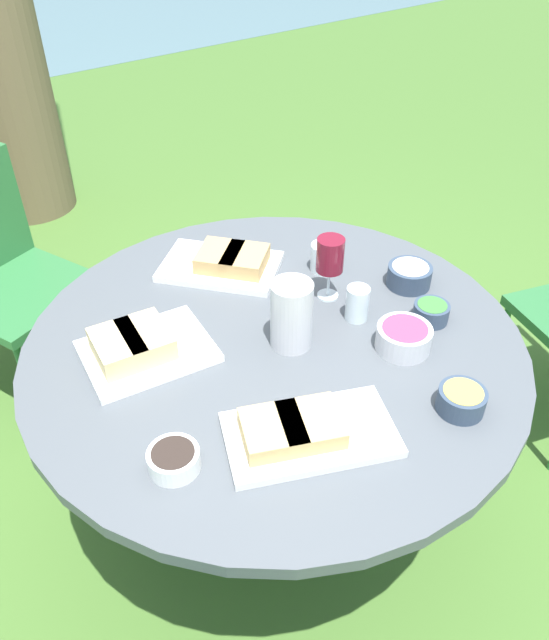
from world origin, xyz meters
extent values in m
plane|color=#446B2B|center=(0.00, 0.00, 0.00)|extent=(40.00, 40.00, 0.00)
cylinder|color=#4C4C51|center=(0.00, 0.00, 0.01)|extent=(0.45, 0.45, 0.02)
cylinder|color=#4C4C51|center=(0.00, 0.00, 0.34)|extent=(0.11, 0.11, 0.65)
cylinder|color=#4C5156|center=(0.00, 0.00, 0.69)|extent=(1.30, 1.30, 0.03)
cube|color=#2D6B38|center=(-0.38, 0.99, 0.45)|extent=(0.56, 0.55, 0.04)
cylinder|color=#2D6B38|center=(-0.49, 0.75, 0.22)|extent=(0.03, 0.03, 0.43)
cylinder|color=#2D6B38|center=(-0.13, 0.89, 0.22)|extent=(0.03, 0.03, 0.43)
cylinder|color=#2D6B38|center=(-0.26, 1.23, 0.22)|extent=(0.03, 0.03, 0.43)
cylinder|color=#2D6B38|center=(0.97, -0.10, 0.22)|extent=(0.03, 0.03, 0.43)
cylinder|color=silver|center=(0.02, -0.04, 0.80)|extent=(0.11, 0.11, 0.18)
cone|color=silver|center=(0.07, -0.04, 0.87)|extent=(0.03, 0.03, 0.02)
cylinder|color=silver|center=(0.23, 0.06, 0.71)|extent=(0.06, 0.06, 0.01)
cylinder|color=silver|center=(0.23, 0.06, 0.75)|extent=(0.01, 0.01, 0.08)
cylinder|color=maroon|center=(0.23, 0.06, 0.84)|extent=(0.08, 0.08, 0.10)
cube|color=white|center=(0.07, 0.36, 0.72)|extent=(0.39, 0.41, 0.02)
cube|color=tan|center=(0.12, 0.30, 0.75)|extent=(0.19, 0.19, 0.05)
cube|color=tan|center=(0.07, 0.36, 0.75)|extent=(0.19, 0.19, 0.05)
cube|color=white|center=(-0.14, -0.32, 0.72)|extent=(0.42, 0.34, 0.02)
cube|color=tan|center=(-0.22, -0.28, 0.75)|extent=(0.17, 0.17, 0.04)
cube|color=tan|center=(-0.14, -0.32, 0.75)|extent=(0.17, 0.17, 0.04)
cube|color=white|center=(-0.29, 0.14, 0.72)|extent=(0.34, 0.28, 0.02)
cube|color=#E0C184|center=(-0.36, 0.15, 0.76)|extent=(0.13, 0.17, 0.06)
cube|color=#E0C184|center=(-0.29, 0.14, 0.76)|extent=(0.13, 0.17, 0.06)
cylinder|color=#334256|center=(0.18, -0.46, 0.73)|extent=(0.11, 0.11, 0.06)
cylinder|color=#E0C147|center=(0.18, -0.46, 0.75)|extent=(0.09, 0.09, 0.03)
cylinder|color=#334256|center=(0.38, -0.19, 0.73)|extent=(0.10, 0.10, 0.05)
cylinder|color=#387533|center=(0.38, -0.19, 0.75)|extent=(0.08, 0.08, 0.02)
cylinder|color=white|center=(-0.42, -0.21, 0.73)|extent=(0.11, 0.11, 0.05)
cylinder|color=#2D231E|center=(-0.42, -0.21, 0.74)|extent=(0.09, 0.09, 0.02)
cylinder|color=silver|center=(0.24, -0.23, 0.74)|extent=(0.14, 0.14, 0.06)
cylinder|color=#D6385B|center=(0.24, -0.23, 0.76)|extent=(0.12, 0.12, 0.03)
cylinder|color=#334256|center=(0.46, -0.04, 0.74)|extent=(0.13, 0.13, 0.06)
cylinder|color=silver|center=(0.46, -0.04, 0.75)|extent=(0.10, 0.10, 0.03)
cylinder|color=silver|center=(0.23, -0.07, 0.75)|extent=(0.06, 0.06, 0.10)
cylinder|color=silver|center=(0.31, 0.17, 0.75)|extent=(0.08, 0.08, 0.09)
camera|label=1|loc=(-0.76, -0.99, 1.75)|focal=35.00mm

